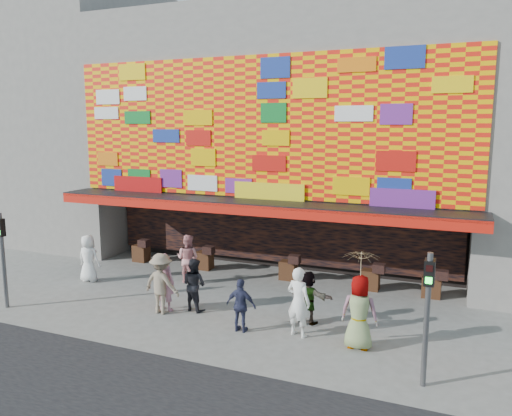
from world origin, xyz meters
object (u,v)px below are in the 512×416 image
object	(u,v)px
ped_d	(161,283)
ped_h	(299,302)
ped_c	(194,284)
ped_e	(241,305)
ped_a	(89,258)
ped_b	(165,282)
ped_g	(359,312)
parasol	(361,268)
ped_f	(308,297)
signal_right	(427,305)
ped_i	(188,259)
signal_left	(2,250)

from	to	relation	value
ped_d	ped_h	bearing A→B (deg)	-174.85
ped_c	ped_e	size ratio (longest dim) A/B	1.09
ped_a	ped_b	distance (m)	4.38
ped_g	parasol	bearing A→B (deg)	180.00
ped_e	ped_f	distance (m)	1.99
signal_right	ped_e	distance (m)	5.13
ped_d	ped_f	size ratio (longest dim) A/B	1.20
ped_a	ped_h	xyz separation A→B (m)	(8.51, -1.63, 0.09)
parasol	ped_i	bearing A→B (deg)	155.65
ped_a	parasol	xyz separation A→B (m)	(10.16, -1.78, 1.26)
ped_f	ped_e	bearing A→B (deg)	52.92
ped_a	ped_b	world-z (taller)	ped_b
ped_b	ped_e	world-z (taller)	ped_b
ped_a	ped_c	xyz separation A→B (m)	(4.97, -1.05, -0.05)
signal_left	ped_b	size ratio (longest dim) A/B	1.67
ped_f	ped_h	size ratio (longest dim) A/B	0.81
signal_right	ped_b	size ratio (longest dim) A/B	1.67
signal_left	ped_i	size ratio (longest dim) A/B	1.70
ped_b	ped_i	xyz separation A→B (m)	(-0.77, 2.67, -0.02)
ped_e	parasol	bearing A→B (deg)	-175.59
ped_a	ped_c	size ratio (longest dim) A/B	1.06
ped_b	ped_c	size ratio (longest dim) A/B	1.10
ped_d	parasol	xyz separation A→B (m)	(5.98, -0.15, 1.20)
parasol	ped_c	bearing A→B (deg)	171.97
signal_right	ped_b	distance (m)	7.93
ped_e	parasol	size ratio (longest dim) A/B	0.83
signal_left	ped_i	bearing A→B (deg)	48.03
signal_left	ped_h	world-z (taller)	signal_left
ped_d	ped_g	world-z (taller)	ped_g
ped_a	signal_right	bearing A→B (deg)	161.65
signal_left	ped_e	xyz separation A→B (m)	(7.53, 1.14, -1.11)
ped_a	ped_h	size ratio (longest dim) A/B	0.90
ped_g	ped_h	world-z (taller)	ped_g
ped_d	ped_f	xyz separation A→B (m)	(4.30, 0.95, -0.16)
ped_a	ped_e	distance (m)	7.24
ped_h	ped_d	bearing A→B (deg)	15.63
signal_right	ped_d	xyz separation A→B (m)	(-7.66, 1.48, -0.93)
ped_c	ped_h	distance (m)	3.59
signal_right	ped_g	bearing A→B (deg)	141.67
ped_d	ped_g	xyz separation A→B (m)	(5.98, -0.15, 0.03)
ped_f	parasol	world-z (taller)	parasol
signal_left	ped_f	xyz separation A→B (m)	(9.04, 2.43, -1.09)
signal_left	ped_e	bearing A→B (deg)	8.58
ped_b	parasol	distance (m)	6.14
ped_d	signal_left	bearing A→B (deg)	22.45
ped_g	ped_h	distance (m)	1.66
signal_left	ped_g	bearing A→B (deg)	7.06
ped_e	ped_i	size ratio (longest dim) A/B	0.85
ped_c	ped_e	xyz separation A→B (m)	(2.00, -0.92, -0.07)
ped_d	parasol	distance (m)	6.10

